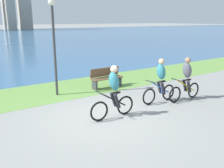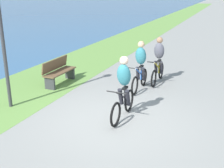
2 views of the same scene
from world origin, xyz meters
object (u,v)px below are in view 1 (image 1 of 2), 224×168
(cyclist_trailing, at_px, (160,81))
(cyclist_distant_rear, at_px, (186,79))
(lamppost_tall, at_px, (54,33))
(cyclist_lead, at_px, (114,92))
(bench_near_path, at_px, (106,78))

(cyclist_trailing, xyz_separation_m, cyclist_distant_rear, (1.00, -0.36, 0.00))
(cyclist_trailing, bearing_deg, lamppost_tall, 133.46)
(cyclist_lead, relative_size, lamppost_tall, 0.44)
(cyclist_distant_rear, bearing_deg, cyclist_lead, 178.30)
(cyclist_trailing, relative_size, cyclist_distant_rear, 0.98)
(cyclist_distant_rear, bearing_deg, cyclist_trailing, 159.93)
(cyclist_distant_rear, xyz_separation_m, lamppost_tall, (-3.85, 3.38, 1.66))
(cyclist_distant_rear, bearing_deg, lamppost_tall, 138.77)
(cyclist_trailing, height_order, lamppost_tall, lamppost_tall)
(cyclist_lead, distance_m, bench_near_path, 3.59)
(cyclist_distant_rear, bearing_deg, bench_near_path, 115.54)
(cyclist_lead, relative_size, cyclist_trailing, 1.01)
(cyclist_trailing, distance_m, cyclist_distant_rear, 1.06)
(bench_near_path, bearing_deg, lamppost_tall, 176.09)
(lamppost_tall, bearing_deg, cyclist_distant_rear, -41.23)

